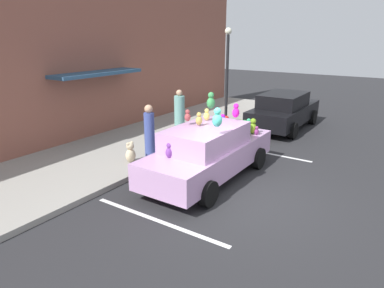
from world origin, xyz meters
The scene contains 11 objects.
ground_plane centered at (0.00, 0.00, 0.00)m, with size 60.00×60.00×0.00m, color #262628.
sidewalk centered at (0.00, 5.00, 0.07)m, with size 24.00×4.00×0.15m, color gray.
storefront_building centered at (0.02, 7.14, 3.19)m, with size 24.00×1.25×6.40m.
parking_stripe_front centered at (3.66, 1.00, 0.00)m, with size 0.12×3.60×0.01m, color silver.
parking_stripe_rear centered at (-1.90, 1.00, 0.00)m, with size 0.12×3.60×0.01m, color silver.
plush_covered_car centered at (0.73, 1.28, 0.81)m, with size 4.70×1.90×2.28m.
parked_sedan_behind centered at (7.18, 1.45, 0.79)m, with size 4.48×1.98×1.54m.
teddy_bear_on_sidewalk centered at (0.16, 3.74, 0.45)m, with size 0.34×0.28×0.65m.
street_lamp_post centered at (5.77, 3.50, 2.60)m, with size 0.28×0.28×4.01m.
pedestrian_near_shopfront centered at (0.90, 3.60, 0.94)m, with size 0.33×0.33×1.67m.
pedestrian_walking_past centered at (3.18, 4.07, 0.98)m, with size 0.39×0.39×1.81m.
Camera 1 is at (-6.97, -3.32, 3.87)m, focal length 32.00 mm.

